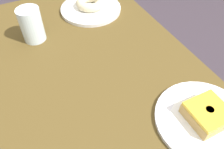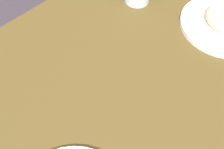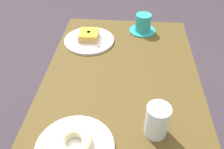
% 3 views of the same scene
% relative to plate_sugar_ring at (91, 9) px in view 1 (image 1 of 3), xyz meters
% --- Properties ---
extents(table, '(1.01, 0.62, 0.70)m').
position_rel_plate_sugar_ring_xyz_m(table, '(0.30, -0.12, -0.11)').
color(table, '#4F3D1B').
rests_on(table, ground_plane).
extents(plate_sugar_ring, '(0.23, 0.23, 0.01)m').
position_rel_plate_sugar_ring_xyz_m(plate_sugar_ring, '(0.00, 0.00, 0.00)').
color(plate_sugar_ring, white).
rests_on(plate_sugar_ring, table).
extents(napkin_sugar_ring, '(0.18, 0.18, 0.00)m').
position_rel_plate_sugar_ring_xyz_m(napkin_sugar_ring, '(0.00, 0.00, 0.01)').
color(napkin_sugar_ring, white).
rests_on(napkin_sugar_ring, plate_sugar_ring).
extents(donut_sugar_ring, '(0.11, 0.11, 0.03)m').
position_rel_plate_sugar_ring_xyz_m(donut_sugar_ring, '(0.00, 0.00, 0.03)').
color(donut_sugar_ring, beige).
rests_on(donut_sugar_ring, napkin_sugar_ring).
extents(plate_glazed_square, '(0.24, 0.24, 0.01)m').
position_rel_plate_sugar_ring_xyz_m(plate_glazed_square, '(0.58, 0.05, -0.00)').
color(plate_glazed_square, white).
rests_on(plate_glazed_square, table).
extents(napkin_glazed_square, '(0.22, 0.22, 0.00)m').
position_rel_plate_sugar_ring_xyz_m(napkin_glazed_square, '(0.58, 0.05, 0.01)').
color(napkin_glazed_square, white).
rests_on(napkin_glazed_square, plate_glazed_square).
extents(donut_glazed_square, '(0.09, 0.09, 0.04)m').
position_rel_plate_sugar_ring_xyz_m(donut_glazed_square, '(0.58, 0.05, 0.03)').
color(donut_glazed_square, tan).
rests_on(donut_glazed_square, napkin_glazed_square).
extents(water_glass, '(0.07, 0.07, 0.11)m').
position_rel_plate_sugar_ring_xyz_m(water_glass, '(0.08, -0.24, 0.05)').
color(water_glass, silver).
rests_on(water_glass, table).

